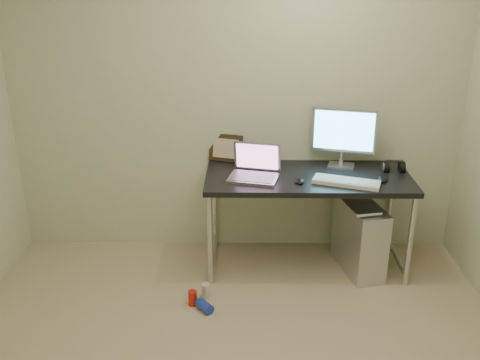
% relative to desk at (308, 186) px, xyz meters
% --- Properties ---
extents(wall_back, '(3.50, 0.02, 2.50)m').
position_rel_desk_xyz_m(wall_back, '(-0.54, 0.33, 0.58)').
color(wall_back, beige).
rests_on(wall_back, ground).
extents(desk, '(1.51, 0.66, 0.75)m').
position_rel_desk_xyz_m(desk, '(0.00, 0.00, 0.00)').
color(desk, black).
rests_on(desk, ground).
extents(tower_computer, '(0.35, 0.56, 0.58)m').
position_rel_desk_xyz_m(tower_computer, '(0.40, -0.07, -0.39)').
color(tower_computer, silver).
rests_on(tower_computer, ground).
extents(cable_a, '(0.01, 0.16, 0.69)m').
position_rel_desk_xyz_m(cable_a, '(0.35, 0.28, -0.27)').
color(cable_a, black).
rests_on(cable_a, ground).
extents(cable_b, '(0.02, 0.11, 0.71)m').
position_rel_desk_xyz_m(cable_b, '(0.44, 0.26, -0.29)').
color(cable_b, black).
rests_on(cable_b, ground).
extents(can_red, '(0.07, 0.07, 0.11)m').
position_rel_desk_xyz_m(can_red, '(-0.83, -0.57, -0.61)').
color(can_red, red).
rests_on(can_red, ground).
extents(can_white, '(0.07, 0.07, 0.11)m').
position_rel_desk_xyz_m(can_white, '(-0.74, -0.48, -0.61)').
color(can_white, silver).
rests_on(can_white, ground).
extents(can_blue, '(0.14, 0.14, 0.07)m').
position_rel_desk_xyz_m(can_blue, '(-0.74, -0.63, -0.63)').
color(can_blue, '#2036BB').
rests_on(can_blue, ground).
extents(laptop, '(0.40, 0.35, 0.24)m').
position_rel_desk_xyz_m(laptop, '(-0.40, -0.03, 0.14)').
color(laptop, silver).
rests_on(laptop, desk).
extents(monitor, '(0.48, 0.18, 0.46)m').
position_rel_desk_xyz_m(monitor, '(0.27, 0.20, 0.35)').
color(monitor, silver).
rests_on(monitor, desk).
extents(keyboard, '(0.49, 0.29, 0.03)m').
position_rel_desk_xyz_m(keyboard, '(0.25, -0.16, 0.10)').
color(keyboard, silver).
rests_on(keyboard, desk).
extents(mouse_right, '(0.11, 0.13, 0.04)m').
position_rel_desk_xyz_m(mouse_right, '(0.52, -0.10, 0.10)').
color(mouse_right, black).
rests_on(mouse_right, desk).
extents(mouse_left, '(0.07, 0.11, 0.04)m').
position_rel_desk_xyz_m(mouse_left, '(-0.08, -0.14, 0.10)').
color(mouse_left, black).
rests_on(mouse_left, desk).
extents(headphones, '(0.16, 0.10, 0.11)m').
position_rel_desk_xyz_m(headphones, '(0.65, 0.10, 0.11)').
color(headphones, black).
rests_on(headphones, desk).
extents(picture_frame, '(0.28, 0.15, 0.22)m').
position_rel_desk_xyz_m(picture_frame, '(-0.62, 0.31, 0.19)').
color(picture_frame, black).
rests_on(picture_frame, desk).
extents(webcam, '(0.04, 0.04, 0.11)m').
position_rel_desk_xyz_m(webcam, '(-0.44, 0.29, 0.16)').
color(webcam, silver).
rests_on(webcam, desk).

